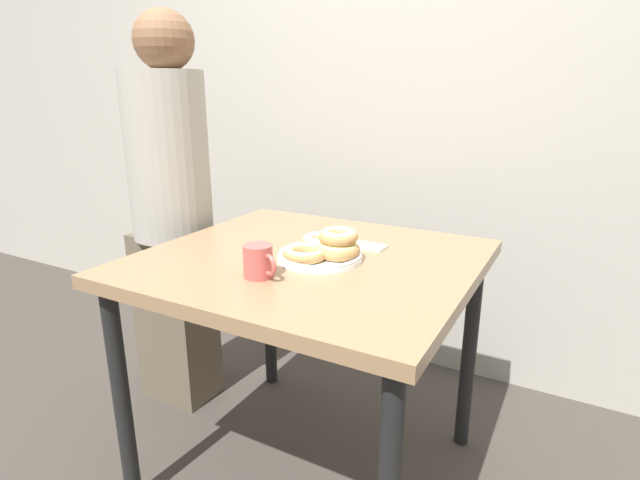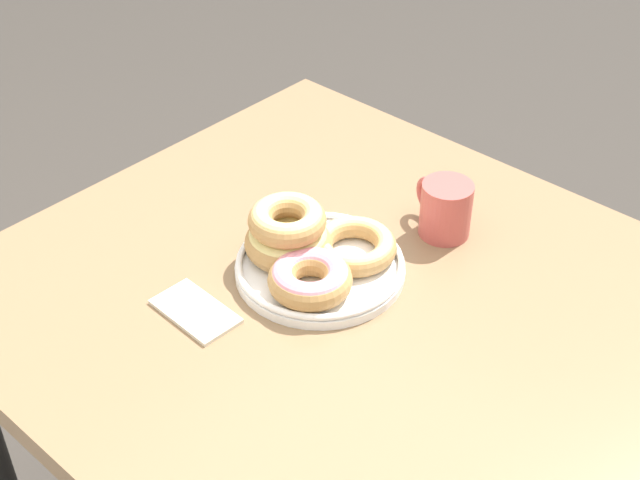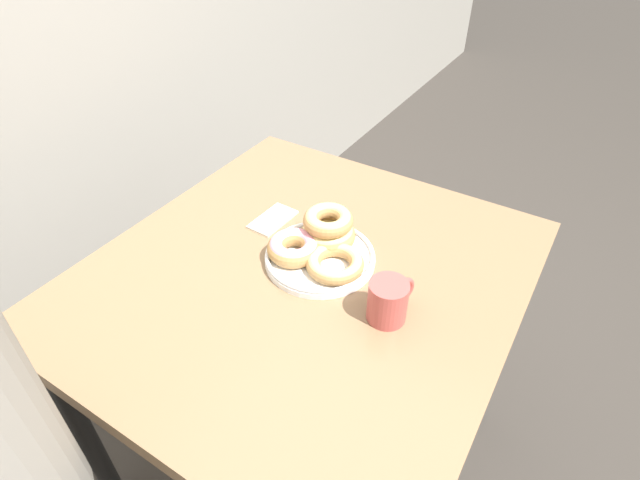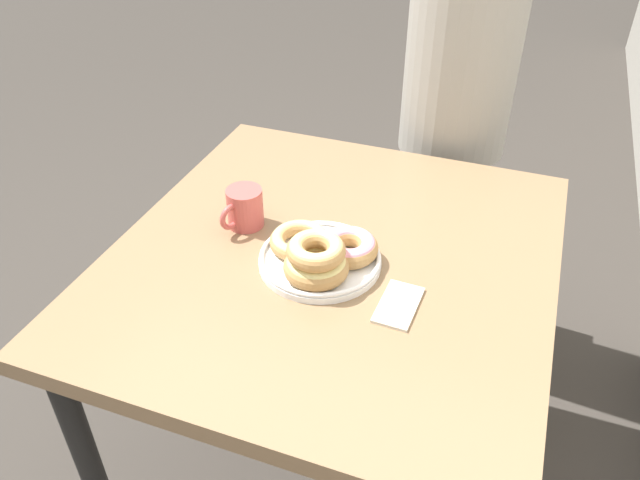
% 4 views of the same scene
% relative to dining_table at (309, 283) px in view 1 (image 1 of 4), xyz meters
% --- Properties ---
extents(wall_back, '(8.00, 0.05, 2.60)m').
position_rel_dining_table_xyz_m(wall_back, '(0.00, 0.90, 0.62)').
color(wall_back, '#9E998E').
rests_on(wall_back, ground_plane).
extents(dining_table, '(0.96, 0.89, 0.77)m').
position_rel_dining_table_xyz_m(dining_table, '(0.00, 0.00, 0.00)').
color(dining_table, '#846647').
rests_on(dining_table, ground_plane).
extents(donut_plate, '(0.27, 0.26, 0.10)m').
position_rel_dining_table_xyz_m(donut_plate, '(0.06, -0.01, 0.12)').
color(donut_plate, white).
rests_on(donut_plate, dining_table).
extents(coffee_mug, '(0.11, 0.08, 0.09)m').
position_rel_dining_table_xyz_m(coffee_mug, '(-0.03, -0.22, 0.13)').
color(coffee_mug, '#B74C47').
rests_on(coffee_mug, dining_table).
extents(person_figure, '(0.32, 0.30, 1.51)m').
position_rel_dining_table_xyz_m(person_figure, '(-0.68, 0.13, 0.11)').
color(person_figure, brown).
rests_on(person_figure, ground_plane).
extents(napkin, '(0.13, 0.07, 0.01)m').
position_rel_dining_table_xyz_m(napkin, '(0.11, 0.17, 0.09)').
color(napkin, beige).
rests_on(napkin, dining_table).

